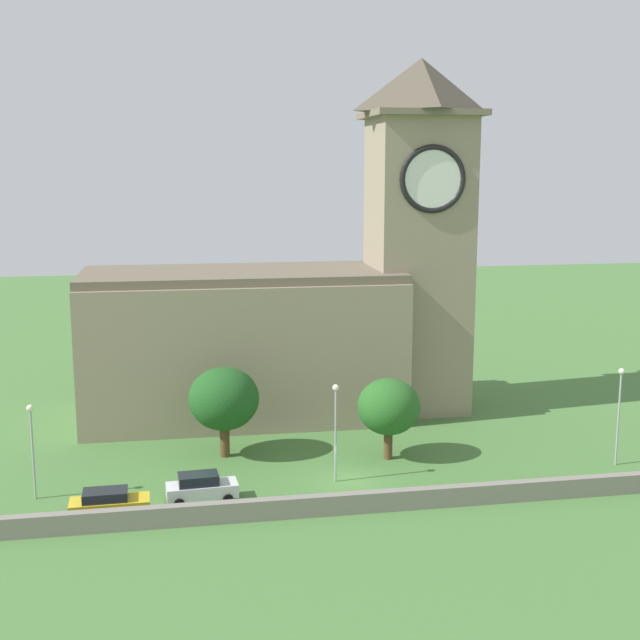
{
  "coord_description": "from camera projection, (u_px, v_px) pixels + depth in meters",
  "views": [
    {
      "loc": [
        -11.57,
        -53.23,
        21.16
      ],
      "look_at": [
        -0.82,
        6.26,
        10.0
      ],
      "focal_mm": 47.43,
      "sensor_mm": 36.0,
      "label": 1
    }
  ],
  "objects": [
    {
      "name": "ground_plane",
      "position": [
        311.0,
        417.0,
        71.89
      ],
      "size": [
        200.0,
        200.0,
        0.0
      ],
      "primitive_type": "plane",
      "color": "#477538"
    },
    {
      "name": "church",
      "position": [
        301.0,
        307.0,
        71.84
      ],
      "size": [
        33.13,
        12.37,
        29.83
      ],
      "color": "gray",
      "rests_on": "ground"
    },
    {
      "name": "quay_barrier",
      "position": [
        366.0,
        502.0,
        52.12
      ],
      "size": [
        55.91,
        0.7,
        1.28
      ],
      "primitive_type": "cube",
      "color": "gray",
      "rests_on": "ground"
    },
    {
      "name": "car_yellow",
      "position": [
        109.0,
        503.0,
        51.5
      ],
      "size": [
        4.82,
        2.2,
        1.65
      ],
      "color": "gold",
      "rests_on": "ground"
    },
    {
      "name": "car_white",
      "position": [
        201.0,
        487.0,
        53.71
      ],
      "size": [
        4.59,
        2.29,
        1.84
      ],
      "color": "silver",
      "rests_on": "ground"
    },
    {
      "name": "streetlamp_west_end",
      "position": [
        32.0,
        435.0,
        53.52
      ],
      "size": [
        0.44,
        0.44,
        6.26
      ],
      "color": "#9EA0A5",
      "rests_on": "ground"
    },
    {
      "name": "streetlamp_west_mid",
      "position": [
        336.0,
        417.0,
        56.42
      ],
      "size": [
        0.44,
        0.44,
        6.79
      ],
      "color": "#9EA0A5",
      "rests_on": "ground"
    },
    {
      "name": "streetlamp_central",
      "position": [
        620.0,
        401.0,
        59.57
      ],
      "size": [
        0.44,
        0.44,
        7.1
      ],
      "color": "#9EA0A5",
      "rests_on": "ground"
    },
    {
      "name": "tree_riverside_east",
      "position": [
        389.0,
        407.0,
        60.98
      ],
      "size": [
        4.55,
        4.55,
        5.99
      ],
      "color": "brown",
      "rests_on": "ground"
    },
    {
      "name": "tree_churchyard",
      "position": [
        224.0,
        399.0,
        61.4
      ],
      "size": [
        5.14,
        5.14,
        6.7
      ],
      "color": "brown",
      "rests_on": "ground"
    }
  ]
}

